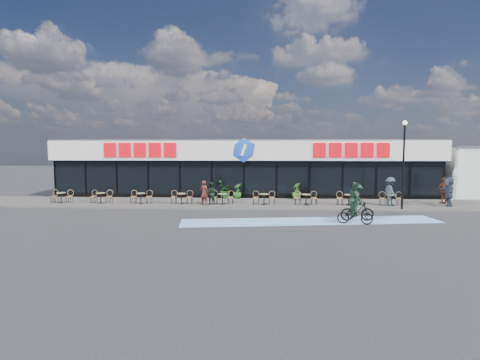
% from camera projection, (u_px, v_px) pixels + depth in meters
% --- Properties ---
extents(ground, '(120.00, 120.00, 0.00)m').
position_uv_depth(ground, '(239.00, 215.00, 21.96)').
color(ground, '#28282B').
rests_on(ground, ground).
extents(sidewalk, '(44.00, 5.00, 0.10)m').
position_uv_depth(sidewalk, '(242.00, 203.00, 26.43)').
color(sidewalk, '#55514B').
rests_on(sidewalk, ground).
extents(bike_lane, '(14.17, 4.13, 0.01)m').
position_uv_depth(bike_lane, '(311.00, 221.00, 20.25)').
color(bike_lane, '#75AADE').
rests_on(bike_lane, ground).
extents(building, '(30.60, 6.57, 4.75)m').
position_uv_depth(building, '(245.00, 167.00, 31.64)').
color(building, black).
rests_on(building, ground).
extents(lamp_post, '(0.28, 0.28, 5.55)m').
position_uv_depth(lamp_post, '(404.00, 157.00, 23.40)').
color(lamp_post, black).
rests_on(lamp_post, sidewalk).
extents(bistro_set_0, '(1.54, 0.62, 0.90)m').
position_uv_depth(bistro_set_0, '(62.00, 196.00, 26.35)').
color(bistro_set_0, tan).
rests_on(bistro_set_0, sidewalk).
extents(bistro_set_1, '(1.54, 0.62, 0.90)m').
position_uv_depth(bistro_set_1, '(101.00, 197.00, 26.19)').
color(bistro_set_1, tan).
rests_on(bistro_set_1, sidewalk).
extents(bistro_set_2, '(1.54, 0.62, 0.90)m').
position_uv_depth(bistro_set_2, '(141.00, 197.00, 26.04)').
color(bistro_set_2, tan).
rests_on(bistro_set_2, sidewalk).
extents(bistro_set_3, '(1.54, 0.62, 0.90)m').
position_uv_depth(bistro_set_3, '(182.00, 197.00, 25.88)').
color(bistro_set_3, tan).
rests_on(bistro_set_3, sidewalk).
extents(bistro_set_4, '(1.54, 0.62, 0.90)m').
position_uv_depth(bistro_set_4, '(223.00, 197.00, 25.73)').
color(bistro_set_4, tan).
rests_on(bistro_set_4, sidewalk).
extents(bistro_set_5, '(1.54, 0.62, 0.90)m').
position_uv_depth(bistro_set_5, '(264.00, 198.00, 25.58)').
color(bistro_set_5, tan).
rests_on(bistro_set_5, sidewalk).
extents(bistro_set_6, '(1.54, 0.62, 0.90)m').
position_uv_depth(bistro_set_6, '(306.00, 198.00, 25.42)').
color(bistro_set_6, tan).
rests_on(bistro_set_6, sidewalk).
extents(bistro_set_7, '(1.54, 0.62, 0.90)m').
position_uv_depth(bistro_set_7, '(348.00, 198.00, 25.27)').
color(bistro_set_7, tan).
rests_on(bistro_set_7, sidewalk).
extents(bistro_set_8, '(1.54, 0.62, 0.90)m').
position_uv_depth(bistro_set_8, '(391.00, 199.00, 25.11)').
color(bistro_set_8, tan).
rests_on(bistro_set_8, sidewalk).
extents(potted_plant_left, '(0.89, 0.89, 1.15)m').
position_uv_depth(potted_plant_left, '(238.00, 191.00, 28.55)').
color(potted_plant_left, '#1E5618').
rests_on(potted_plant_left, sidewalk).
extents(potted_plant_mid, '(1.44, 1.53, 1.36)m').
position_uv_depth(potted_plant_mid, '(225.00, 189.00, 28.68)').
color(potted_plant_mid, '#164D16').
rests_on(potted_plant_mid, sidewalk).
extents(potted_plant_right, '(0.84, 0.84, 1.25)m').
position_uv_depth(potted_plant_right, '(297.00, 191.00, 28.14)').
color(potted_plant_right, '#285217').
rests_on(potted_plant_right, sidewalk).
extents(patron_left, '(0.72, 0.61, 1.68)m').
position_uv_depth(patron_left, '(204.00, 193.00, 25.21)').
color(patron_left, '#461D19').
rests_on(patron_left, sidewalk).
extents(patron_right, '(0.81, 0.66, 1.52)m').
position_uv_depth(patron_right, '(211.00, 193.00, 25.55)').
color(patron_right, '#1A3020').
rests_on(patron_right, sidewalk).
extents(pedestrian_a, '(0.78, 1.87, 1.95)m').
position_uv_depth(pedestrian_a, '(449.00, 192.00, 24.72)').
color(pedestrian_a, '#2C3444').
rests_on(pedestrian_a, sidewalk).
extents(pedestrian_b, '(0.93, 1.34, 1.91)m').
position_uv_depth(pedestrian_b, '(390.00, 191.00, 25.03)').
color(pedestrian_b, '#293740').
rests_on(pedestrian_b, sidewalk).
extents(pedestrian_c, '(1.13, 0.58, 1.84)m').
position_uv_depth(pedestrian_c, '(444.00, 191.00, 25.77)').
color(pedestrian_c, '#4C261B').
rests_on(pedestrian_c, sidewalk).
extents(cyclist_a, '(1.88, 0.96, 2.20)m').
position_uv_depth(cyclist_a, '(355.00, 207.00, 19.40)').
color(cyclist_a, black).
rests_on(cyclist_a, ground).
extents(cyclist_b, '(1.83, 1.04, 2.03)m').
position_uv_depth(cyclist_b, '(357.00, 205.00, 20.25)').
color(cyclist_b, black).
rests_on(cyclist_b, ground).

